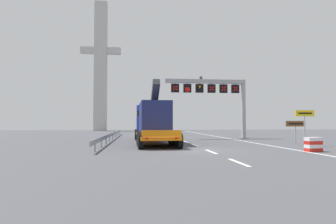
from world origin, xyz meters
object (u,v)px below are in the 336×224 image
exit_sign_yellow (305,119)px  heavy_haul_truck_orange (152,121)px  overhead_lane_gantry (216,91)px  crash_barrier_striped (313,144)px  tourist_info_sign_brown (296,126)px  bridge_pylon_distant (101,64)px

exit_sign_yellow → heavy_haul_truck_orange: bearing=154.7°
heavy_haul_truck_orange → exit_sign_yellow: 13.16m
overhead_lane_gantry → crash_barrier_striped: (2.03, -15.01, -4.98)m
tourist_info_sign_brown → overhead_lane_gantry: bearing=117.9°
overhead_lane_gantry → exit_sign_yellow: bearing=-67.8°
exit_sign_yellow → crash_barrier_striped: 5.30m
overhead_lane_gantry → bridge_pylon_distant: (-17.31, 33.84, 9.72)m
tourist_info_sign_brown → crash_barrier_striped: (-2.55, -6.34, -1.08)m
bridge_pylon_distant → crash_barrier_striped: bearing=-68.4°
exit_sign_yellow → crash_barrier_striped: size_ratio=2.64×
overhead_lane_gantry → tourist_info_sign_brown: size_ratio=4.87×
overhead_lane_gantry → tourist_info_sign_brown: (4.59, -8.67, -3.90)m
tourist_info_sign_brown → crash_barrier_striped: size_ratio=1.86×
exit_sign_yellow → bridge_pylon_distant: size_ratio=0.10×
exit_sign_yellow → tourist_info_sign_brown: exit_sign_yellow is taller
overhead_lane_gantry → tourist_info_sign_brown: bearing=-62.1°
exit_sign_yellow → overhead_lane_gantry: bearing=112.2°
overhead_lane_gantry → heavy_haul_truck_orange: 9.67m
bridge_pylon_distant → exit_sign_yellow: bearing=-64.0°
exit_sign_yellow → tourist_info_sign_brown: 1.97m
tourist_info_sign_brown → crash_barrier_striped: bearing=-111.9°
heavy_haul_truck_orange → exit_sign_yellow: (11.89, -5.63, 0.14)m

